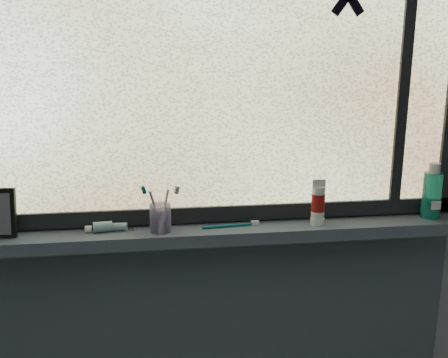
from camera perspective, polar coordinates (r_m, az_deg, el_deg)
wall_back at (r=1.58m, az=-1.09°, el=3.29°), size 3.00×0.01×2.50m
windowsill at (r=1.58m, az=-0.73°, el=-6.19°), size 1.62×0.14×0.04m
window_pane at (r=1.53m, az=-1.04°, el=13.48°), size 1.50×0.01×1.00m
frame_bottom at (r=1.60m, az=-0.94°, el=-3.92°), size 1.60×0.03×0.05m
frame_mullion at (r=1.70m, az=19.99°, el=12.72°), size 0.03×0.03×1.00m
toothpaste_tube at (r=1.57m, az=-13.01°, el=-5.30°), size 0.18×0.05×0.03m
toothbrush_cup at (r=1.53m, az=-7.28°, el=-4.43°), size 0.08×0.08×0.09m
toothbrush_lying at (r=1.57m, az=0.39°, el=-5.29°), size 0.20×0.04×0.01m
mouthwash_bottle at (r=1.77m, az=22.70°, el=-1.23°), size 0.06×0.06×0.15m
cream_tube at (r=1.60m, az=10.72°, el=-2.42°), size 0.05×0.05×0.10m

